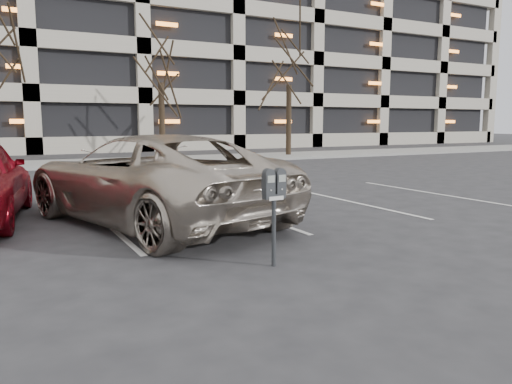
# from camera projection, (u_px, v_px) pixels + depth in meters

# --- Properties ---
(ground) EXTENTS (140.00, 140.00, 0.00)m
(ground) POSITION_uv_depth(u_px,v_px,m) (227.00, 241.00, 7.86)
(ground) COLOR #28282B
(ground) RESTS_ON ground
(sidewalk) EXTENTS (80.00, 4.00, 0.12)m
(sidewalk) POSITION_uv_depth(u_px,v_px,m) (75.00, 163.00, 21.85)
(sidewalk) COLOR gray
(sidewalk) RESTS_ON ground
(stall_lines) EXTENTS (16.90, 5.20, 0.00)m
(stall_lines) POSITION_uv_depth(u_px,v_px,m) (106.00, 223.00, 9.22)
(stall_lines) COLOR silver
(stall_lines) RESTS_ON ground
(parking_garage) EXTENTS (52.00, 20.00, 19.00)m
(parking_garage) POSITION_uv_depth(u_px,v_px,m) (188.00, 33.00, 41.74)
(parking_garage) COLOR black
(parking_garage) RESTS_ON ground
(tree_c) EXTENTS (3.60, 3.60, 8.17)m
(tree_c) POSITION_uv_depth(u_px,v_px,m) (160.00, 33.00, 22.89)
(tree_c) COLOR black
(tree_c) RESTS_ON ground
(tree_d) EXTENTS (3.72, 3.72, 8.45)m
(tree_d) POSITION_uv_depth(u_px,v_px,m) (289.00, 40.00, 26.11)
(tree_d) COLOR black
(tree_d) RESTS_ON ground
(parking_meter) EXTENTS (0.33, 0.15, 1.25)m
(parking_meter) POSITION_uv_depth(u_px,v_px,m) (274.00, 193.00, 6.36)
(parking_meter) COLOR black
(parking_meter) RESTS_ON ground
(suv_silver) EXTENTS (4.24, 6.43, 1.65)m
(suv_silver) POSITION_uv_depth(u_px,v_px,m) (152.00, 179.00, 9.20)
(suv_silver) COLOR #BDB0A1
(suv_silver) RESTS_ON ground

